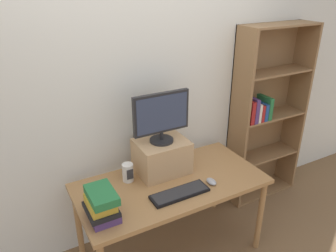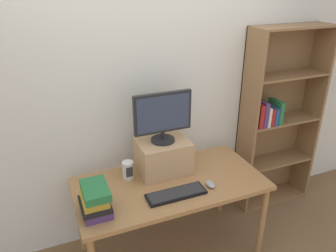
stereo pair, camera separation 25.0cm
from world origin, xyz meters
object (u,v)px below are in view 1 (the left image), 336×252
keyboard (180,193)px  computer_mouse (211,181)px  desk (171,189)px  book_stack (102,205)px  computer_monitor (161,116)px  desk_speaker (128,172)px  bookshelf_unit (265,114)px  riser_box (162,156)px

keyboard → computer_mouse: size_ratio=4.40×
desk → book_stack: size_ratio=5.65×
computer_monitor → computer_mouse: computer_monitor is taller
computer_mouse → desk_speaker: size_ratio=0.69×
bookshelf_unit → keyboard: 1.44m
bookshelf_unit → keyboard: bookshelf_unit is taller
desk_speaker → computer_monitor: bearing=-0.2°
book_stack → computer_mouse: bearing=-1.5°
keyboard → riser_box: bearing=84.1°
bookshelf_unit → computer_mouse: bearing=-153.4°
desk → book_stack: 0.66m
desk_speaker → book_stack: bearing=-134.3°
keyboard → desk: bearing=82.0°
desk → riser_box: riser_box is taller
computer_monitor → bookshelf_unit: bearing=7.0°
computer_monitor → desk_speaker: 0.53m
computer_mouse → desk: bearing=147.3°
keyboard → book_stack: (-0.59, 0.03, 0.09)m
riser_box → book_stack: bearing=-152.2°
desk_speaker → bookshelf_unit: bearing=5.7°
desk_speaker → desk: bearing=-31.9°
bookshelf_unit → computer_monitor: size_ratio=3.88×
riser_box → book_stack: size_ratio=1.56×
desk → book_stack: book_stack is taller
desk → riser_box: (0.01, 0.18, 0.21)m
bookshelf_unit → book_stack: bearing=-165.6°
keyboard → book_stack: bearing=177.1°
desk → computer_mouse: 0.33m
riser_box → desk: bearing=-93.8°
book_stack → desk_speaker: bearing=45.7°
desk_speaker → computer_mouse: bearing=-32.3°
desk → keyboard: 0.20m
bookshelf_unit → desk_speaker: (-1.59, -0.16, -0.13)m
computer_monitor → keyboard: 0.61m
riser_box → computer_monitor: bearing=-90.0°
keyboard → bookshelf_unit: bearing=21.5°
computer_mouse → book_stack: book_stack is taller
riser_box → computer_mouse: 0.46m
desk → desk_speaker: (-0.29, 0.18, 0.15)m
desk_speaker → keyboard: bearing=-53.5°
desk → computer_mouse: (0.27, -0.17, 0.09)m
bookshelf_unit → book_stack: 1.98m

